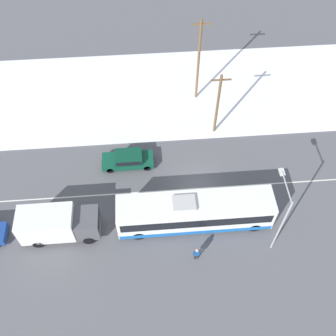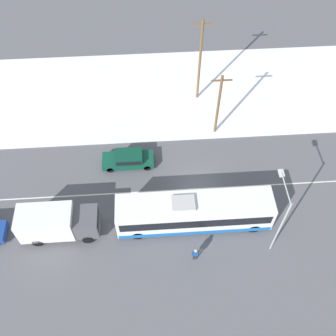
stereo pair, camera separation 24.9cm
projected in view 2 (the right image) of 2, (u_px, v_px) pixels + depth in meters
The scene contains 10 objects.
ground_plane at pixel (197, 189), 34.58m from camera, with size 120.00×120.00×0.00m, color #56565B.
snow_lot at pixel (184, 92), 41.87m from camera, with size 80.00×13.33×0.12m.
lane_marking_center at pixel (197, 189), 34.58m from camera, with size 60.00×0.12×0.00m.
city_bus at pixel (194, 213), 31.36m from camera, with size 12.39×2.57×3.22m.
box_truck at pixel (57, 222), 30.77m from camera, with size 6.20×2.30×2.96m.
sedan_car at pixel (128, 159), 35.62m from camera, with size 4.65×1.80×1.39m.
pedestrian_at_stop at pixel (195, 254), 29.89m from camera, with size 0.59×0.26×1.63m.
streetlamp at pixel (281, 214), 28.06m from camera, with size 0.36×3.02×6.82m.
utility_pole_roadside at pixel (218, 105), 35.59m from camera, with size 1.80×0.24×7.05m.
utility_pole_snowlot at pixel (200, 61), 37.57m from camera, with size 1.80×0.24×9.22m.
Camera 2 is at (-3.84, -18.83, 28.93)m, focal length 42.00 mm.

